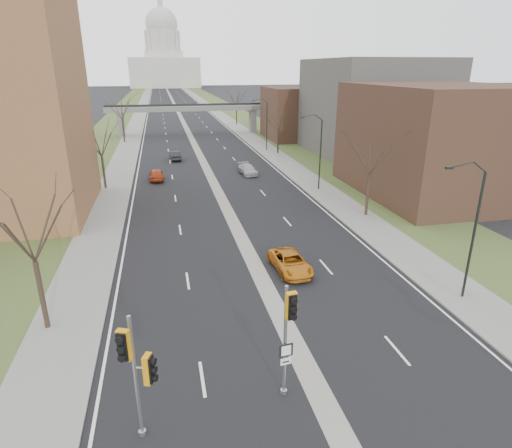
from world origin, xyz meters
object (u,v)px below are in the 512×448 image
object	(u,v)px
car_left_near	(156,174)
car_right_mid	(248,169)
car_left_far	(175,156)
car_right_near	(290,262)
signal_pole_median	(288,325)
signal_pole_left	(136,364)

from	to	relation	value
car_left_near	car_right_mid	world-z (taller)	car_left_near
car_left_far	car_right_near	bearing A→B (deg)	95.09
signal_pole_median	car_right_near	world-z (taller)	signal_pole_median
signal_pole_left	car_left_far	world-z (taller)	signal_pole_left
car_left_near	car_right_mid	size ratio (longest dim) A/B	0.96
car_left_near	signal_pole_left	bearing A→B (deg)	87.88
signal_pole_left	car_right_near	size ratio (longest dim) A/B	1.15
signal_pole_median	car_left_far	xyz separation A→B (m)	(-2.61, 53.31, -3.07)
car_right_near	car_right_mid	world-z (taller)	car_right_mid
car_right_near	signal_pole_left	bearing A→B (deg)	-130.71
signal_pole_left	car_right_mid	xyz separation A→B (m)	(12.61, 42.44, -2.90)
signal_pole_left	car_left_far	xyz separation A→B (m)	(3.41, 54.27, -2.87)
car_right_near	car_right_mid	bearing A→B (deg)	80.94
car_left_far	car_right_mid	size ratio (longest dim) A/B	0.92
car_right_near	signal_pole_median	bearing A→B (deg)	-111.13
signal_pole_median	car_left_far	bearing A→B (deg)	86.71
car_left_far	car_right_near	size ratio (longest dim) A/B	0.90
car_left_near	car_left_far	bearing A→B (deg)	-104.56
car_left_far	car_right_near	world-z (taller)	car_left_far
signal_pole_left	signal_pole_median	world-z (taller)	signal_pole_left
car_left_near	car_right_near	xyz separation A→B (m)	(9.30, -28.90, -0.10)
signal_pole_left	car_right_mid	world-z (taller)	signal_pole_left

